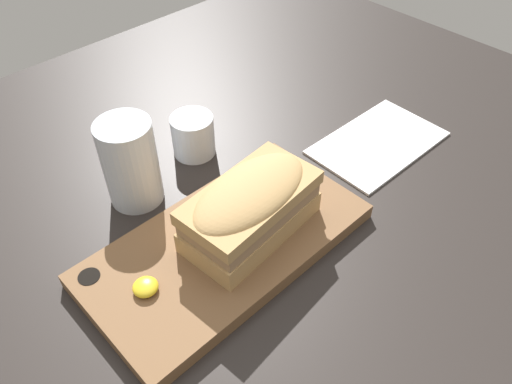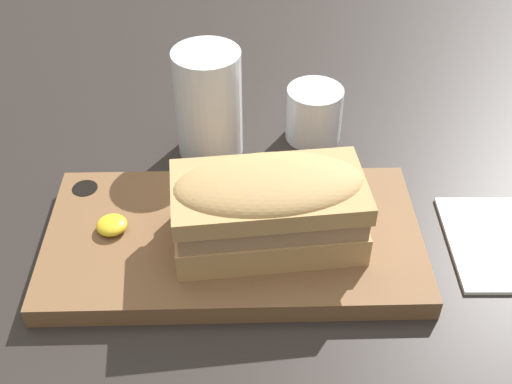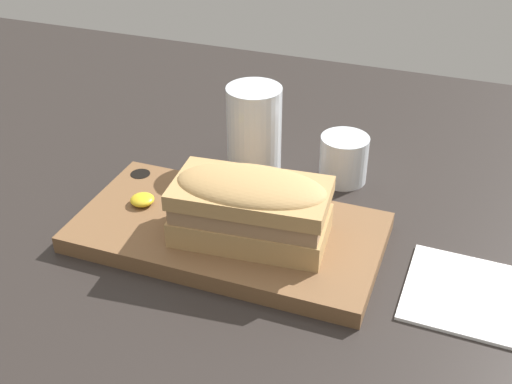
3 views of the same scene
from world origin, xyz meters
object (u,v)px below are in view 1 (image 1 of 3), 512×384
at_px(wine_glass, 193,137).
at_px(napkin, 378,143).
at_px(serving_board, 226,244).
at_px(water_glass, 131,168).
at_px(sandwich, 251,206).

xyz_separation_m(wine_glass, napkin, (0.23, -0.19, -0.03)).
bearing_deg(napkin, serving_board, 179.16).
relative_size(water_glass, napkin, 0.59).
bearing_deg(serving_board, sandwich, -17.98).
bearing_deg(wine_glass, napkin, -39.89).
distance_m(serving_board, wine_glass, 0.21).
relative_size(water_glass, wine_glass, 1.93).
height_order(sandwich, wine_glass, sandwich).
height_order(serving_board, water_glass, water_glass).
distance_m(water_glass, napkin, 0.39).
height_order(wine_glass, napkin, wine_glass).
distance_m(sandwich, water_glass, 0.18).
bearing_deg(sandwich, water_glass, 109.28).
bearing_deg(wine_glass, sandwich, -107.63).
relative_size(serving_board, water_glass, 2.86).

